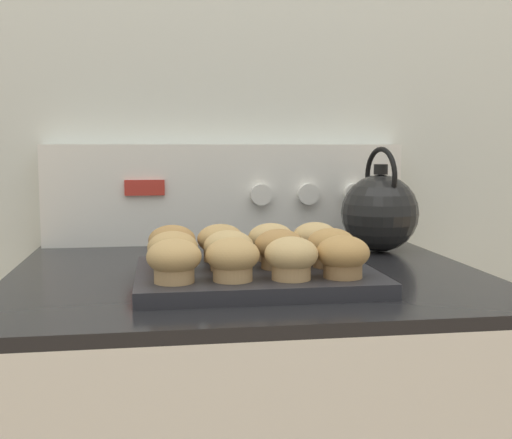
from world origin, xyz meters
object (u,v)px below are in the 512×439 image
tea_kettle (380,211)px  muffin_r1_c0 (173,251)px  muffin_r2_c1 (221,242)px  muffin_r2_c0 (172,243)px  muffin_r0_c0 (174,260)px  muffin_r2_c3 (315,240)px  muffin_r1_c2 (279,248)px  muffin_r0_c3 (343,256)px  muffin_r0_c1 (233,259)px  muffin_pan (253,276)px  muffin_r2_c2 (271,241)px  muffin_r1_c3 (331,247)px  muffin_r1_c1 (229,250)px  muffin_r0_c2 (291,258)px

tea_kettle → muffin_r1_c0: bearing=-147.9°
muffin_r2_c1 → muffin_r2_c0: bearing=-179.4°
muffin_r0_c0 → muffin_r2_c3: bearing=33.6°
muffin_r1_c2 → muffin_r2_c1: bearing=137.6°
muffin_r0_c3 → muffin_r2_c1: size_ratio=1.00×
muffin_r0_c1 → muffin_r0_c0: bearing=-179.9°
muffin_pan → muffin_r2_c1: bearing=118.2°
muffin_r2_c0 → muffin_r2_c2: 0.16m
muffin_r1_c3 → tea_kettle: (0.17, 0.26, 0.03)m
muffin_pan → tea_kettle: size_ratio=1.73×
muffin_r1_c1 → muffin_r2_c3: (0.15, 0.08, 0.00)m
muffin_r1_c1 → muffin_r2_c2: size_ratio=1.00×
muffin_r0_c2 → muffin_r1_c1: 0.11m
muffin_r2_c0 → muffin_r0_c0: bearing=-90.3°
muffin_r0_c3 → muffin_r1_c0: size_ratio=1.00×
muffin_r1_c3 → muffin_r2_c3: size_ratio=1.00×
muffin_r0_c2 → tea_kettle: tea_kettle is taller
muffin_r2_c0 → tea_kettle: tea_kettle is taller
muffin_r1_c0 → muffin_r2_c2: (0.16, 0.07, 0.00)m
tea_kettle → muffin_r0_c2: bearing=-126.1°
muffin_pan → muffin_r0_c3: muffin_r0_c3 is taller
muffin_r2_c1 → muffin_r0_c1: bearing=-89.3°
muffin_r2_c3 → tea_kettle: size_ratio=0.36×
muffin_r1_c1 → muffin_r1_c3: (0.16, 0.00, 0.00)m
muffin_r2_c0 → muffin_r2_c3: 0.23m
muffin_pan → muffin_r0_c1: bearing=-117.1°
muffin_r0_c1 → muffin_r2_c1: size_ratio=1.00×
muffin_r1_c2 → muffin_r2_c0: (-0.16, 0.07, 0.00)m
muffin_r1_c3 → muffin_r2_c2: (-0.08, 0.08, 0.00)m
muffin_r1_c1 → muffin_r1_c2: bearing=2.2°
muffin_r0_c3 → muffin_r1_c3: size_ratio=1.00×
muffin_r0_c3 → muffin_r1_c3: bearing=86.6°
muffin_r0_c3 → muffin_r2_c1: same height
muffin_r0_c0 → muffin_pan: bearing=32.9°
muffin_pan → muffin_r2_c1: muffin_r2_c1 is taller
muffin_pan → muffin_r0_c1: 0.10m
muffin_r2_c0 → tea_kettle: (0.41, 0.18, 0.03)m
muffin_r0_c3 → muffin_r2_c3: same height
muffin_pan → muffin_r0_c3: size_ratio=4.75×
muffin_r1_c0 → muffin_r2_c1: same height
muffin_r1_c2 → tea_kettle: (0.25, 0.26, 0.03)m
muffin_r1_c1 → muffin_r2_c0: bearing=136.8°
muffin_r2_c0 → tea_kettle: 0.45m
muffin_r1_c3 → muffin_r2_c1: size_ratio=1.00×
muffin_r0_c3 → muffin_r2_c3: size_ratio=1.00×
muffin_r1_c1 → muffin_r2_c0: 0.11m
muffin_r1_c3 → muffin_r1_c0: bearing=179.7°
muffin_r1_c2 → tea_kettle: tea_kettle is taller
muffin_r1_c2 → muffin_r2_c0: bearing=155.1°
muffin_r0_c0 → muffin_r1_c2: bearing=26.4°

